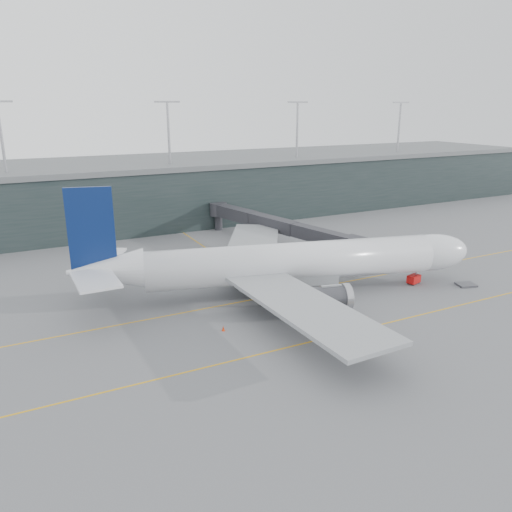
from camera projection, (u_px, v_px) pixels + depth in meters
name	position (u px, v px, depth m)	size (l,w,h in m)	color
ground	(237.00, 292.00, 79.32)	(320.00, 320.00, 0.00)	#57575B
taxiline_a	(248.00, 300.00, 75.91)	(160.00, 0.25, 0.02)	gold
taxiline_b	(304.00, 343.00, 62.26)	(160.00, 0.25, 0.02)	gold
taxiline_lead_main	(217.00, 255.00, 98.55)	(0.25, 60.00, 0.02)	gold
terminal	(141.00, 191.00, 126.58)	(240.00, 36.00, 29.00)	#1E2928
main_aircraft	(290.00, 263.00, 77.37)	(63.03, 58.10, 17.88)	silver
jet_bridge	(272.00, 222.00, 105.48)	(12.62, 44.70, 6.49)	#2B2A2F
gse_cart	(414.00, 279.00, 82.84)	(2.47, 1.90, 1.49)	#B60D0D
baggage_dolly	(466.00, 285.00, 82.12)	(2.93, 2.34, 0.29)	#3D3D43
uld_a	(183.00, 275.00, 84.05)	(2.47, 2.11, 2.01)	#38393E
uld_b	(202.00, 270.00, 87.04)	(2.23, 1.95, 1.74)	#38393E
uld_c	(216.00, 269.00, 87.74)	(1.96, 1.64, 1.65)	#38393E
cone_nose	(429.00, 268.00, 89.93)	(0.38, 0.38, 0.61)	#FE4E0E
cone_wing_stbd	(368.00, 319.00, 68.56)	(0.47, 0.47, 0.75)	#FA430D
cone_wing_port	(261.00, 264.00, 91.99)	(0.44, 0.44, 0.69)	orange
cone_tail	(223.00, 328.00, 65.64)	(0.44, 0.44, 0.71)	red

